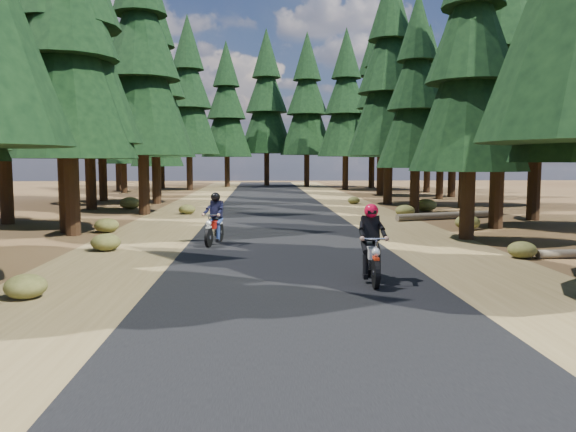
{
  "coord_description": "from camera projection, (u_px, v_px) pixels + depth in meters",
  "views": [
    {
      "loc": [
        -0.76,
        -13.57,
        2.58
      ],
      "look_at": [
        0.0,
        1.5,
        1.1
      ],
      "focal_mm": 35.0,
      "sensor_mm": 36.0,
      "label": 1
    }
  ],
  "objects": [
    {
      "name": "understory_shrubs",
      "position": [
        303.0,
        220.0,
        22.06
      ],
      "size": [
        16.65,
        30.93,
        0.65
      ],
      "color": "#474C1E",
      "rests_on": "ground"
    },
    {
      "name": "rider_follow",
      "position": [
        214.0,
        227.0,
        17.3
      ],
      "size": [
        0.91,
        1.87,
        1.6
      ],
      "rotation": [
        0.0,
        0.0,
        2.93
      ],
      "color": "maroon",
      "rests_on": "road"
    },
    {
      "name": "road",
      "position": [
        283.0,
        238.0,
        18.75
      ],
      "size": [
        6.0,
        100.0,
        0.01
      ],
      "primitive_type": "cube",
      "color": "black",
      "rests_on": "ground"
    },
    {
      "name": "log_near",
      "position": [
        445.0,
        216.0,
        24.9
      ],
      "size": [
        4.83,
        1.91,
        0.32
      ],
      "primitive_type": "cylinder",
      "rotation": [
        0.0,
        1.57,
        0.33
      ],
      "color": "#4C4233",
      "rests_on": "ground"
    },
    {
      "name": "ground",
      "position": [
        291.0,
        266.0,
        13.78
      ],
      "size": [
        120.0,
        120.0,
        0.0
      ],
      "primitive_type": "plane",
      "color": "#412B17",
      "rests_on": "ground"
    },
    {
      "name": "rider_lead",
      "position": [
        372.0,
        257.0,
        11.88
      ],
      "size": [
        0.67,
        1.9,
        1.67
      ],
      "rotation": [
        0.0,
        0.0,
        3.08
      ],
      "color": "silver",
      "rests_on": "road"
    },
    {
      "name": "shoulder_l",
      "position": [
        144.0,
        239.0,
        18.52
      ],
      "size": [
        3.2,
        100.0,
        0.01
      ],
      "primitive_type": "cube",
      "color": "brown",
      "rests_on": "ground"
    },
    {
      "name": "pine_forest",
      "position": [
        271.0,
        73.0,
        33.92
      ],
      "size": [
        34.59,
        55.08,
        16.32
      ],
      "color": "black",
      "rests_on": "ground"
    },
    {
      "name": "shoulder_r",
      "position": [
        418.0,
        237.0,
        18.98
      ],
      "size": [
        3.2,
        100.0,
        0.01
      ],
      "primitive_type": "cube",
      "color": "brown",
      "rests_on": "ground"
    }
  ]
}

